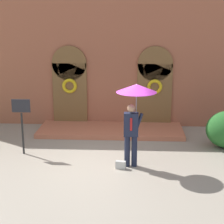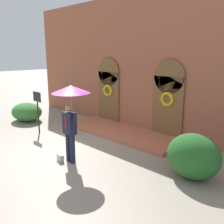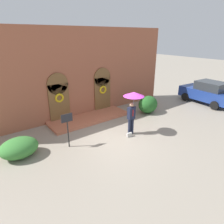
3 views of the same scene
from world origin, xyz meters
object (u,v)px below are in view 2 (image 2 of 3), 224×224
object	(u,v)px
shrub_right	(194,156)
person_with_umbrella	(71,101)
shrub_left	(27,112)
sign_post	(38,105)
handbag	(60,158)

from	to	relation	value
shrub_right	person_with_umbrella	bearing A→B (deg)	-150.76
person_with_umbrella	shrub_right	distance (m)	3.69
person_with_umbrella	shrub_left	world-z (taller)	person_with_umbrella
shrub_left	person_with_umbrella	bearing A→B (deg)	-13.76
person_with_umbrella	sign_post	size ratio (longest dim) A/B	1.37
handbag	shrub_left	xyz separation A→B (m)	(-5.15, 1.55, 0.33)
sign_post	shrub_right	bearing A→B (deg)	7.85
person_with_umbrella	shrub_right	xyz separation A→B (m)	(3.01, 1.69, -1.31)
person_with_umbrella	handbag	bearing A→B (deg)	-151.74
person_with_umbrella	shrub_right	size ratio (longest dim) A/B	1.65
sign_post	shrub_left	size ratio (longest dim) A/B	1.04
person_with_umbrella	shrub_right	world-z (taller)	person_with_umbrella
handbag	shrub_right	world-z (taller)	shrub_right
sign_post	shrub_right	xyz separation A→B (m)	(6.41, 0.88, -0.56)
shrub_right	shrub_left	bearing A→B (deg)	-177.77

